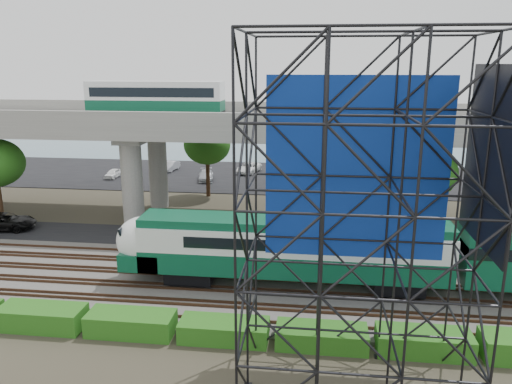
# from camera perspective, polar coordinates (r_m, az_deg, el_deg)

# --- Properties ---
(ground) EXTENTS (140.00, 140.00, 0.00)m
(ground) POSITION_cam_1_polar(r_m,az_deg,el_deg) (30.92, -4.02, -12.25)
(ground) COLOR #474233
(ground) RESTS_ON ground
(ballast_bed) EXTENTS (90.00, 12.00, 0.20)m
(ballast_bed) POSITION_cam_1_polar(r_m,az_deg,el_deg) (32.65, -3.35, -10.54)
(ballast_bed) COLOR slate
(ballast_bed) RESTS_ON ground
(service_road) EXTENTS (90.00, 5.00, 0.08)m
(service_road) POSITION_cam_1_polar(r_m,az_deg,el_deg) (40.43, -1.20, -5.57)
(service_road) COLOR black
(service_road) RESTS_ON ground
(parking_lot) EXTENTS (90.00, 18.00, 0.08)m
(parking_lot) POSITION_cam_1_polar(r_m,az_deg,el_deg) (62.87, 1.84, 1.74)
(parking_lot) COLOR black
(parking_lot) RESTS_ON ground
(harbor_water) EXTENTS (140.00, 40.00, 0.03)m
(harbor_water) POSITION_cam_1_polar(r_m,az_deg,el_deg) (84.41, 3.20, 4.98)
(harbor_water) COLOR slate
(harbor_water) RESTS_ON ground
(rail_tracks) EXTENTS (90.00, 9.52, 0.16)m
(rail_tracks) POSITION_cam_1_polar(r_m,az_deg,el_deg) (32.57, -3.36, -10.25)
(rail_tracks) COLOR #472D1E
(rail_tracks) RESTS_ON ballast_bed
(commuter_train) EXTENTS (29.30, 3.06, 4.30)m
(commuter_train) POSITION_cam_1_polar(r_m,az_deg,el_deg) (31.11, 8.10, -6.40)
(commuter_train) COLOR black
(commuter_train) RESTS_ON rail_tracks
(overpass) EXTENTS (80.00, 12.00, 12.40)m
(overpass) POSITION_cam_1_polar(r_m,az_deg,el_deg) (43.89, -1.06, 7.04)
(overpass) COLOR #9E9B93
(overpass) RESTS_ON ground
(scaffold_tower) EXTENTS (9.36, 6.36, 15.00)m
(scaffold_tower) POSITION_cam_1_polar(r_m,az_deg,el_deg) (20.23, 11.76, -4.32)
(scaffold_tower) COLOR black
(scaffold_tower) RESTS_ON ground
(hedge_strip) EXTENTS (34.60, 1.80, 1.20)m
(hedge_strip) POSITION_cam_1_polar(r_m,az_deg,el_deg) (26.77, -3.65, -15.42)
(hedge_strip) COLOR #1E5914
(hedge_strip) RESTS_ON ground
(trees) EXTENTS (40.94, 16.94, 7.69)m
(trees) POSITION_cam_1_polar(r_m,az_deg,el_deg) (45.20, -6.09, 3.78)
(trees) COLOR #382314
(trees) RESTS_ON ground
(suv) EXTENTS (5.39, 3.02, 1.42)m
(suv) POSITION_cam_1_polar(r_m,az_deg,el_deg) (47.81, -26.83, -3.03)
(suv) COLOR black
(suv) RESTS_ON service_road
(parked_cars) EXTENTS (38.43, 9.79, 1.29)m
(parked_cars) POSITION_cam_1_polar(r_m,az_deg,el_deg) (62.44, 2.17, 2.24)
(parked_cars) COLOR white
(parked_cars) RESTS_ON parking_lot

